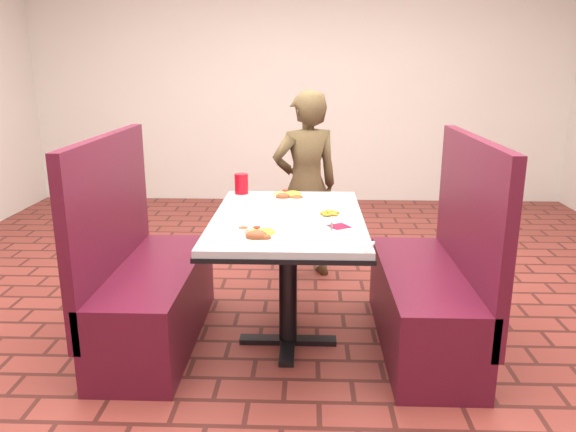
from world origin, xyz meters
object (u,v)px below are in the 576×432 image
object	(u,v)px
diner_person	(306,186)
far_dinner_plate	(288,194)
booth_bench_right	(433,291)
plantain_plate	(329,214)
booth_bench_left	(146,287)
red_tumbler	(241,184)
near_dinner_plate	(258,232)
dining_table	(288,233)

from	to	relation	value
diner_person	far_dinner_plate	world-z (taller)	diner_person
booth_bench_right	plantain_plate	xyz separation A→B (m)	(-0.58, -0.00, 0.43)
diner_person	far_dinner_plate	size ratio (longest dim) A/B	5.22
booth_bench_left	red_tumbler	bearing A→B (deg)	47.44
diner_person	far_dinner_plate	distance (m)	0.68
far_dinner_plate	red_tumbler	xyz separation A→B (m)	(-0.30, 0.12, 0.04)
booth_bench_left	diner_person	xyz separation A→B (m)	(0.89, 1.07, 0.35)
booth_bench_left	far_dinner_plate	bearing A→B (deg)	27.56
booth_bench_left	plantain_plate	size ratio (longest dim) A/B	6.49
near_dinner_plate	far_dinner_plate	size ratio (longest dim) A/B	0.91
diner_person	plantain_plate	distance (m)	1.09
dining_table	red_tumbler	xyz separation A→B (m)	(-0.31, 0.53, 0.16)
dining_table	red_tumbler	world-z (taller)	red_tumbler
red_tumbler	booth_bench_right	bearing A→B (deg)	-25.50
booth_bench_left	far_dinner_plate	xyz separation A→B (m)	(0.78, 0.41, 0.44)
red_tumbler	plantain_plate	bearing A→B (deg)	-45.02
far_dinner_plate	plantain_plate	xyz separation A→B (m)	(0.24, -0.41, -0.01)
dining_table	booth_bench_right	world-z (taller)	booth_bench_right
far_dinner_plate	red_tumbler	bearing A→B (deg)	158.01
booth_bench_right	near_dinner_plate	size ratio (longest dim) A/B	5.03
booth_bench_right	red_tumbler	world-z (taller)	booth_bench_right
dining_table	booth_bench_right	distance (m)	0.86
far_dinner_plate	dining_table	bearing A→B (deg)	-88.03
booth_bench_left	far_dinner_plate	distance (m)	0.99
diner_person	dining_table	bearing A→B (deg)	64.13
dining_table	booth_bench_left	world-z (taller)	booth_bench_left
booth_bench_right	plantain_plate	world-z (taller)	booth_bench_right
booth_bench_left	plantain_plate	distance (m)	1.11
diner_person	red_tumbler	world-z (taller)	diner_person
near_dinner_plate	red_tumbler	bearing A→B (deg)	101.48
booth_bench_right	near_dinner_plate	world-z (taller)	booth_bench_right
dining_table	booth_bench_right	xyz separation A→B (m)	(0.80, 0.00, -0.32)
booth_bench_right	far_dinner_plate	bearing A→B (deg)	153.26
diner_person	far_dinner_plate	xyz separation A→B (m)	(-0.10, -0.67, 0.09)
booth_bench_left	plantain_plate	xyz separation A→B (m)	(1.02, -0.00, 0.43)
near_dinner_plate	plantain_plate	xyz separation A→B (m)	(0.35, 0.39, -0.01)
booth_bench_right	plantain_plate	distance (m)	0.72
booth_bench_right	red_tumbler	distance (m)	1.32
booth_bench_right	near_dinner_plate	xyz separation A→B (m)	(-0.92, -0.39, 0.45)
booth_bench_right	plantain_plate	size ratio (longest dim) A/B	6.49
near_dinner_plate	red_tumbler	distance (m)	0.94
booth_bench_right	red_tumbler	size ratio (longest dim) A/B	9.51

